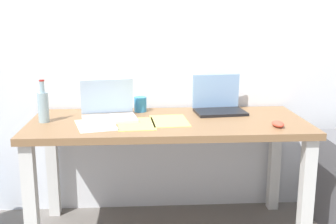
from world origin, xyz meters
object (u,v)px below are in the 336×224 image
computer_mouse (278,124)px  coffee_mug (140,104)px  laptop_left (109,111)px  beer_bottle (43,106)px  laptop_right (219,104)px  desk (168,137)px

computer_mouse → coffee_mug: coffee_mug is taller
laptop_left → beer_bottle: beer_bottle is taller
laptop_right → laptop_left: bearing=-168.7°
desk → laptop_right: laptop_right is taller
laptop_left → beer_bottle: bearing=-171.4°
beer_bottle → computer_mouse: beer_bottle is taller
desk → coffee_mug: bearing=123.9°
desk → coffee_mug: 0.33m
beer_bottle → laptop_left: bearing=8.6°
laptop_left → coffee_mug: (0.19, 0.19, -0.00)m
laptop_left → computer_mouse: size_ratio=3.55×
beer_bottle → laptop_right: bearing=10.4°
laptop_left → laptop_right: size_ratio=1.06×
laptop_left → desk: bearing=-8.7°
laptop_right → beer_bottle: 1.09m
laptop_right → desk: bearing=-150.3°
laptop_right → computer_mouse: laptop_right is taller
laptop_right → beer_bottle: (-1.07, -0.20, 0.04)m
computer_mouse → coffee_mug: size_ratio=1.05×
beer_bottle → coffee_mug: (0.56, 0.25, -0.05)m
desk → computer_mouse: size_ratio=16.43×
coffee_mug → beer_bottle: bearing=-156.3°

